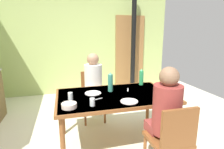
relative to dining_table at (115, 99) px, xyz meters
name	(u,v)px	position (x,y,z in m)	size (l,w,h in m)	color
ground_plane	(101,142)	(-0.19, 0.05, -0.66)	(6.41, 6.41, 0.00)	silver
wall_back	(81,40)	(-0.19, 2.52, 0.71)	(4.66, 0.10, 2.73)	#A8BC6B
door_wooden	(130,53)	(1.11, 2.44, 0.34)	(0.80, 0.05, 2.00)	olive
stove_pipe_column	(133,40)	(1.11, 2.17, 0.71)	(0.12, 0.12, 2.73)	black
dining_table	(115,99)	(0.00, 0.00, 0.00)	(1.56, 0.97, 0.72)	brown
chair_near_diner	(172,139)	(0.36, -0.84, -0.16)	(0.40, 0.40, 0.87)	brown
chair_far_diner	(93,92)	(-0.18, 0.84, -0.16)	(0.40, 0.40, 0.87)	brown
person_near_diner	(166,108)	(0.36, -0.70, 0.12)	(0.30, 0.37, 0.77)	brown
person_far_diner	(93,79)	(-0.18, 0.70, 0.12)	(0.30, 0.37, 0.77)	silver
water_bottle_green_near	(110,82)	(-0.02, 0.16, 0.19)	(0.07, 0.07, 0.28)	#388772
water_bottle_green_far	(141,77)	(0.55, 0.36, 0.19)	(0.07, 0.07, 0.27)	#2E9D57
serving_bowl_center	(69,105)	(-0.62, -0.30, 0.09)	(0.17, 0.17, 0.06)	beige
dinner_plate_near_left	(129,101)	(0.10, -0.30, 0.07)	(0.21, 0.21, 0.01)	white
dinner_plate_near_right	(93,93)	(-0.28, 0.12, 0.07)	(0.22, 0.22, 0.01)	white
drinking_glass_by_near_diner	(70,96)	(-0.59, -0.03, 0.11)	(0.06, 0.06, 0.09)	silver
drinking_glass_by_far_diner	(92,102)	(-0.36, -0.31, 0.11)	(0.06, 0.06, 0.09)	silver
cutlery_knife_near	(128,90)	(0.24, 0.15, 0.06)	(0.15, 0.02, 0.00)	silver
cutlery_fork_near	(97,99)	(-0.26, -0.12, 0.06)	(0.15, 0.02, 0.00)	silver
cutlery_knife_far	(160,99)	(0.52, -0.32, 0.06)	(0.15, 0.02, 0.00)	silver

